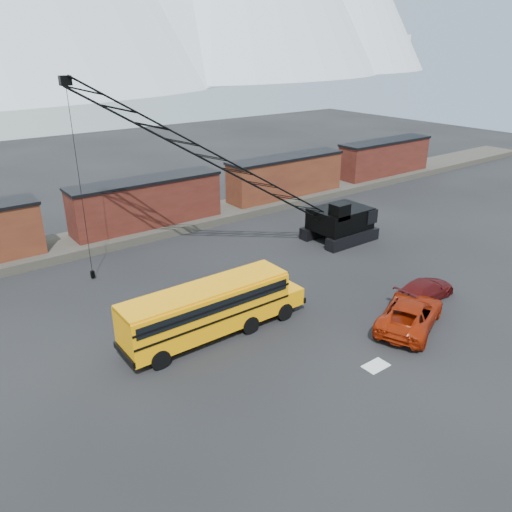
{
  "coord_description": "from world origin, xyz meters",
  "views": [
    {
      "loc": [
        -17.73,
        -17.77,
        15.64
      ],
      "look_at": [
        0.1,
        6.04,
        3.0
      ],
      "focal_mm": 35.0,
      "sensor_mm": 36.0,
      "label": 1
    }
  ],
  "objects_px": {
    "red_pickup": "(410,313)",
    "crawler_crane": "(217,160)",
    "maroon_suv": "(425,290)",
    "school_bus": "(212,308)"
  },
  "relations": [
    {
      "from": "red_pickup",
      "to": "maroon_suv",
      "type": "xyz_separation_m",
      "value": [
        3.61,
        1.56,
        -0.16
      ]
    },
    {
      "from": "school_bus",
      "to": "maroon_suv",
      "type": "height_order",
      "value": "school_bus"
    },
    {
      "from": "red_pickup",
      "to": "crawler_crane",
      "type": "height_order",
      "value": "crawler_crane"
    },
    {
      "from": "maroon_suv",
      "to": "crawler_crane",
      "type": "distance_m",
      "value": 17.15
    },
    {
      "from": "school_bus",
      "to": "crawler_crane",
      "type": "relative_size",
      "value": 0.5
    },
    {
      "from": "maroon_suv",
      "to": "school_bus",
      "type": "bearing_deg",
      "value": 67.46
    },
    {
      "from": "school_bus",
      "to": "crawler_crane",
      "type": "distance_m",
      "value": 12.75
    },
    {
      "from": "school_bus",
      "to": "maroon_suv",
      "type": "distance_m",
      "value": 14.39
    },
    {
      "from": "red_pickup",
      "to": "maroon_suv",
      "type": "bearing_deg",
      "value": -89.74
    },
    {
      "from": "school_bus",
      "to": "crawler_crane",
      "type": "height_order",
      "value": "crawler_crane"
    }
  ]
}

